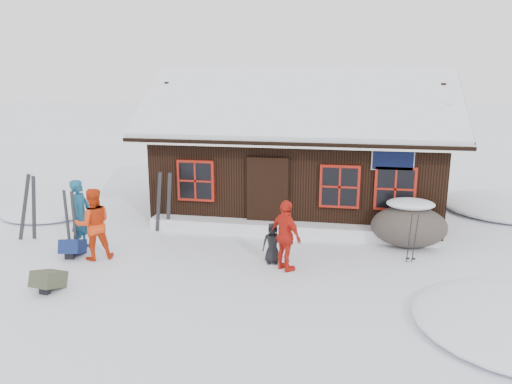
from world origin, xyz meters
TOP-DOWN VIEW (x-y plane):
  - ground at (0.00, 0.00)m, footprint 120.00×120.00m
  - mountain_hut at (1.50, 4.98)m, footprint 8.90×6.09m
  - snow_drift at (1.50, 2.25)m, footprint 7.60×0.60m
  - snow_mounds at (1.65, 1.86)m, footprint 20.60×13.20m
  - skier_teal at (-3.37, 0.29)m, footprint 0.44×0.65m
  - skier_orange_left at (-2.73, -0.27)m, footprint 1.03×0.98m
  - skier_orange_right at (1.73, -0.16)m, footprint 0.94×0.92m
  - skier_crouched at (1.38, 0.21)m, footprint 0.50×0.37m
  - boulder at (4.55, 1.96)m, footprint 1.86×1.40m
  - ski_pair_left at (-5.01, 0.65)m, footprint 0.74×0.26m
  - ski_pair_mid at (-3.46, -0.02)m, footprint 0.36×0.17m
  - ski_pair_right at (-1.88, 1.99)m, footprint 0.51×0.15m
  - ski_poles at (4.50, 0.85)m, footprint 0.21×0.10m
  - backpack_blue at (-3.32, -0.26)m, footprint 0.56×0.68m
  - backpack_olive at (-2.78, -2.08)m, footprint 0.53×0.65m

SIDE VIEW (x-z plane):
  - ground at x=0.00m, z-range 0.00..0.00m
  - snow_mounds at x=1.65m, z-range -0.24..0.24m
  - backpack_olive at x=-2.78m, z-range 0.00..0.32m
  - backpack_blue at x=-3.32m, z-range 0.00..0.33m
  - snow_drift at x=1.50m, z-range 0.00..0.35m
  - skier_crouched at x=1.38m, z-range 0.00..0.95m
  - boulder at x=4.55m, z-range 0.00..1.10m
  - ski_poles at x=4.50m, z-range -0.04..1.15m
  - ski_pair_mid at x=-3.46m, z-range -0.05..1.54m
  - skier_orange_right at x=1.73m, z-range 0.00..1.59m
  - ski_pair_right at x=-1.88m, z-range -0.05..1.64m
  - skier_orange_left at x=-2.73m, z-range 0.00..1.69m
  - ski_pair_left at x=-5.01m, z-range -0.04..1.75m
  - skier_teal at x=-3.37m, z-range 0.00..1.74m
  - mountain_hut at x=1.50m, z-range -0.63..3.79m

